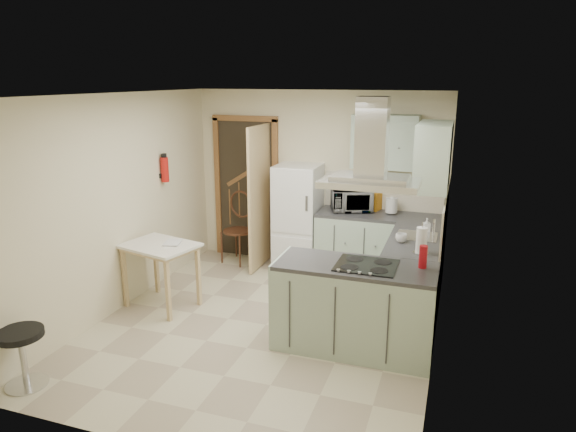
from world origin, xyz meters
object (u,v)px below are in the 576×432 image
(drop_leaf_table, at_px, (162,275))
(microwave, at_px, (352,200))
(extractor_hood, at_px, (370,183))
(stool, at_px, (23,358))
(fridge, at_px, (298,218))
(bentwood_chair, at_px, (237,231))
(peninsula, at_px, (355,307))

(drop_leaf_table, distance_m, microwave, 2.69)
(extractor_hood, xyz_separation_m, microwave, (-0.58, 2.04, -0.67))
(stool, distance_m, microwave, 4.29)
(fridge, distance_m, stool, 3.86)
(drop_leaf_table, height_order, microwave, microwave)
(bentwood_chair, bearing_deg, drop_leaf_table, -83.47)
(peninsula, distance_m, stool, 3.08)
(drop_leaf_table, bearing_deg, stool, -84.32)
(fridge, relative_size, microwave, 2.81)
(stool, bearing_deg, fridge, 68.42)
(peninsula, bearing_deg, stool, -148.97)
(fridge, height_order, extractor_hood, extractor_hood)
(bentwood_chair, bearing_deg, microwave, 17.85)
(extractor_hood, xyz_separation_m, stool, (-2.73, -1.59, -1.45))
(bentwood_chair, height_order, microwave, microwave)
(fridge, bearing_deg, stool, -111.58)
(drop_leaf_table, height_order, stool, drop_leaf_table)
(microwave, bearing_deg, fridge, 162.86)
(fridge, height_order, peninsula, fridge)
(microwave, bearing_deg, extractor_hood, -95.90)
(drop_leaf_table, relative_size, bentwood_chair, 0.87)
(peninsula, height_order, microwave, microwave)
(bentwood_chair, xyz_separation_m, stool, (-0.49, -3.53, -0.21))
(drop_leaf_table, xyz_separation_m, bentwood_chair, (0.23, 1.68, 0.09))
(fridge, distance_m, drop_leaf_table, 2.11)
(extractor_hood, bearing_deg, stool, -149.90)
(extractor_hood, bearing_deg, peninsula, 180.00)
(fridge, xyz_separation_m, drop_leaf_table, (-1.15, -1.72, -0.36))
(stool, bearing_deg, drop_leaf_table, 82.03)
(bentwood_chair, bearing_deg, stool, -83.52)
(fridge, height_order, drop_leaf_table, fridge)
(fridge, relative_size, bentwood_chair, 1.57)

